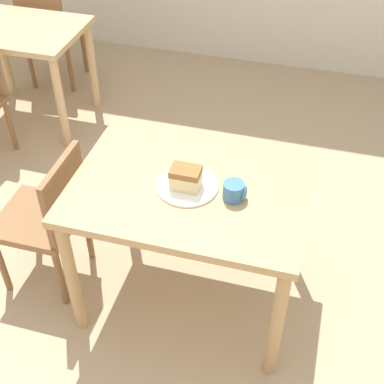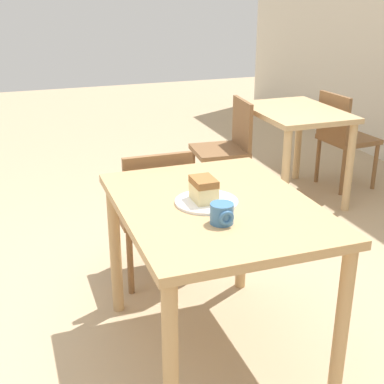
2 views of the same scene
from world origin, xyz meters
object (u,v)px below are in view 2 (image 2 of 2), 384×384
Objects in this scene: dining_table_near at (215,225)px; chair_far_corner at (227,146)px; chair_near_window at (153,209)px; chair_far_opposite at (343,136)px; coffee_mug at (222,214)px; cake_slice at (204,189)px; dining_table_far at (295,126)px; plate at (206,202)px.

dining_table_near is 1.31× the size of chair_far_corner.
dining_table_near is 1.31× the size of chair_near_window.
coffee_mug reaches higher than chair_far_opposite.
chair_far_opposite is at bearing 135.09° from coffee_mug.
dining_table_near is 0.26m from coffee_mug.
chair_far_corner is 6.24× the size of cake_slice.
dining_table_far is 1.06× the size of chair_far_corner.
dining_table_near reaches higher than dining_table_far.
plate is (-0.01, -0.04, 0.12)m from dining_table_near.
coffee_mug is at bearing -1.18° from cake_slice.
plate is 0.06m from cake_slice.
chair_near_window reaches higher than dining_table_near.
chair_far_corner is 1.00× the size of chair_far_opposite.
plate is (1.75, -0.85, 0.33)m from chair_far_corner.
chair_far_corner is 1.97m from plate.
dining_table_far is 0.55m from chair_far_opposite.
cake_slice reaches higher than dining_table_far.
chair_near_window is 0.80m from plate.
coffee_mug is (1.83, -1.38, 0.21)m from dining_table_far.
chair_far_corner reaches higher than dining_table_far.
dining_table_far is at bearing 139.77° from plate.
cake_slice is 0.22m from coffee_mug.
dining_table_near is 0.77m from chair_near_window.
chair_near_window is 6.24× the size of cake_slice.
chair_far_corner is at bearing 156.32° from coffee_mug.
chair_far_opposite is at bearing 91.68° from chair_far_corner.
plate is 0.22m from coffee_mug.
chair_near_window is 7.96× the size of coffee_mug.
chair_far_corner is 2.97× the size of plate.
dining_table_near is 2.53m from chair_far_opposite.
plate is at bearing 126.91° from chair_far_opposite.
chair_far_opposite is 6.24× the size of cake_slice.
plate is (0.73, 0.05, 0.33)m from chair_near_window.
coffee_mug reaches higher than dining_table_far.
cake_slice reaches higher than chair_far_corner.
chair_far_opposite is at bearing 132.64° from dining_table_near.
coffee_mug is (0.94, 0.03, 0.36)m from chair_near_window.
plate is (1.62, -1.37, 0.18)m from dining_table_far.
cake_slice is at bearing -21.67° from chair_far_corner.
dining_table_far is 1.06× the size of chair_near_window.
chair_near_window is 1.00× the size of chair_far_corner.
dining_table_far is at bearing 139.44° from cake_slice.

